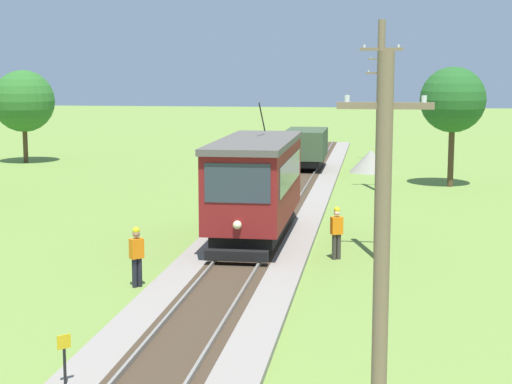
# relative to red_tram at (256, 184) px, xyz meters

# --- Properties ---
(red_tram) EXTENTS (2.60, 8.54, 4.79)m
(red_tram) POSITION_rel_red_tram_xyz_m (0.00, 0.00, 0.00)
(red_tram) COLOR maroon
(red_tram) RESTS_ON rail_right
(freight_car) EXTENTS (2.40, 5.20, 2.31)m
(freight_car) POSITION_rel_red_tram_xyz_m (-0.00, 21.52, -0.64)
(freight_car) COLOR #384C33
(freight_car) RESTS_ON rail_right
(utility_pole_foreground) EXTENTS (1.40, 0.28, 6.55)m
(utility_pole_foreground) POSITION_rel_red_tram_xyz_m (4.37, -17.00, 1.18)
(utility_pole_foreground) COLOR #7A664C
(utility_pole_foreground) RESTS_ON ground
(utility_pole_near_tram) EXTENTS (1.40, 0.31, 7.89)m
(utility_pole_near_tram) POSITION_rel_red_tram_xyz_m (4.37, -1.78, 1.85)
(utility_pole_near_tram) COLOR #7A664C
(utility_pole_near_tram) RESTS_ON ground
(utility_pole_mid) EXTENTS (1.40, 0.48, 6.95)m
(utility_pole_mid) POSITION_rel_red_tram_xyz_m (4.37, 13.96, 1.38)
(utility_pole_mid) COLOR #7A664C
(utility_pole_mid) RESTS_ON ground
(utility_pole_far) EXTENTS (1.40, 0.39, 7.96)m
(utility_pole_far) POSITION_rel_red_tram_xyz_m (4.37, 27.74, 1.88)
(utility_pole_far) COLOR #7A664C
(utility_pole_far) RESTS_ON ground
(trackside_signal_marker) EXTENTS (0.21, 0.21, 1.18)m
(trackside_signal_marker) POSITION_rel_red_tram_xyz_m (-1.68, -14.41, -1.53)
(trackside_signal_marker) COLOR black
(trackside_signal_marker) RESTS_ON ground
(gravel_pile) EXTENTS (2.68, 2.68, 1.38)m
(gravel_pile) POSITION_rel_red_tram_xyz_m (4.00, 22.01, -1.50)
(gravel_pile) COLOR gray
(gravel_pile) RESTS_ON ground
(track_worker) EXTENTS (0.44, 0.43, 1.78)m
(track_worker) POSITION_rel_red_tram_xyz_m (-2.55, -6.50, -1.21)
(track_worker) COLOR black
(track_worker) RESTS_ON ground
(second_worker) EXTENTS (0.44, 0.37, 1.78)m
(second_worker) POSITION_rel_red_tram_xyz_m (3.03, -2.10, -1.21)
(second_worker) COLOR #38332D
(second_worker) RESTS_ON ground
(tree_right_near) EXTENTS (3.52, 3.52, 6.46)m
(tree_right_near) POSITION_rel_red_tram_xyz_m (8.31, 16.20, 2.48)
(tree_right_near) COLOR #4C3823
(tree_right_near) RESTS_ON ground
(tree_left_far) EXTENTS (4.18, 4.18, 6.28)m
(tree_left_far) POSITION_rel_red_tram_xyz_m (-19.38, 23.96, 1.98)
(tree_left_far) COLOR #4C3823
(tree_left_far) RESTS_ON ground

